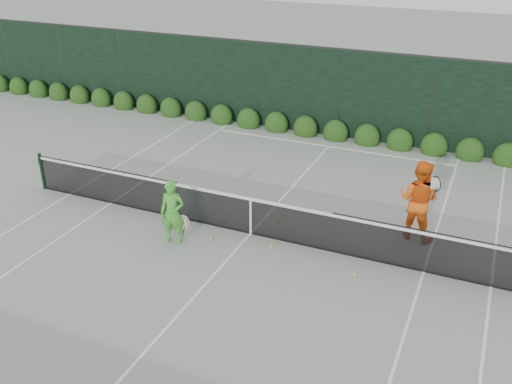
% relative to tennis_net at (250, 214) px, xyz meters
% --- Properties ---
extents(ground, '(80.00, 80.00, 0.00)m').
position_rel_tennis_net_xyz_m(ground, '(0.02, 0.00, -0.53)').
color(ground, gray).
rests_on(ground, ground).
extents(tennis_net, '(12.90, 0.10, 1.07)m').
position_rel_tennis_net_xyz_m(tennis_net, '(0.00, 0.00, 0.00)').
color(tennis_net, black).
rests_on(tennis_net, ground).
extents(player_woman, '(0.66, 0.50, 1.56)m').
position_rel_tennis_net_xyz_m(player_woman, '(-1.48, -1.06, 0.25)').
color(player_woman, green).
rests_on(player_woman, ground).
extents(player_man, '(1.10, 0.94, 1.97)m').
position_rel_tennis_net_xyz_m(player_man, '(3.67, 1.46, 0.45)').
color(player_man, orange).
rests_on(player_man, ground).
extents(court_lines, '(11.03, 23.83, 0.01)m').
position_rel_tennis_net_xyz_m(court_lines, '(0.02, 0.00, -0.53)').
color(court_lines, white).
rests_on(court_lines, ground).
extents(windscreen_fence, '(32.00, 21.07, 3.06)m').
position_rel_tennis_net_xyz_m(windscreen_fence, '(0.02, -2.71, 0.98)').
color(windscreen_fence, black).
rests_on(windscreen_fence, ground).
extents(hedge_row, '(31.66, 0.65, 0.94)m').
position_rel_tennis_net_xyz_m(hedge_row, '(0.02, 7.15, -0.30)').
color(hedge_row, '#13370F').
rests_on(hedge_row, ground).
extents(tennis_balls, '(3.70, 1.59, 0.07)m').
position_rel_tennis_net_xyz_m(tennis_balls, '(0.48, -0.14, -0.50)').
color(tennis_balls, '#C0EB34').
rests_on(tennis_balls, ground).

